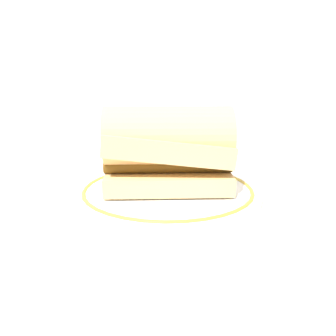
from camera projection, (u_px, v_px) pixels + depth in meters
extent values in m
plane|color=beige|center=(179.00, 202.00, 0.53)|extent=(1.50, 1.50, 0.00)
cube|color=white|center=(115.00, 16.00, 0.79)|extent=(1.50, 0.02, 0.60)
cylinder|color=white|center=(168.00, 193.00, 0.55)|extent=(0.28, 0.28, 0.01)
torus|color=#B29333|center=(168.00, 189.00, 0.54)|extent=(0.25, 0.25, 0.01)
cube|color=#E0B470|center=(168.00, 179.00, 0.54)|extent=(0.20, 0.15, 0.03)
cylinder|color=brown|center=(168.00, 165.00, 0.52)|extent=(0.18, 0.08, 0.02)
cylinder|color=brown|center=(168.00, 161.00, 0.55)|extent=(0.18, 0.08, 0.02)
cube|color=#E3B371|center=(168.00, 146.00, 0.53)|extent=(0.21, 0.15, 0.05)
cylinder|color=#E3B06E|center=(168.00, 136.00, 0.52)|extent=(0.20, 0.14, 0.09)
cylinder|color=silver|center=(331.00, 158.00, 0.54)|extent=(0.06, 0.06, 0.12)
cylinder|color=gold|center=(329.00, 173.00, 0.54)|extent=(0.05, 0.05, 0.07)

